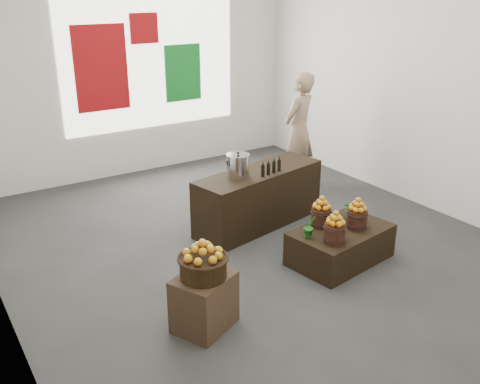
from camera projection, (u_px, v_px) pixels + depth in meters
ground at (247, 243)px, 7.08m from camera, size 7.00×7.00×0.00m
back_wall at (134, 59)px, 9.08m from camera, size 6.00×0.04×4.00m
back_opening at (151, 58)px, 9.22m from camera, size 3.20×0.02×2.40m
deco_red_left at (101, 68)px, 8.79m from camera, size 0.90×0.04×1.40m
deco_green_right at (183, 73)px, 9.62m from camera, size 0.70×0.04×1.00m
deco_red_upper at (144, 28)px, 8.97m from camera, size 0.50×0.04×0.50m
crate at (204, 302)px, 5.26m from camera, size 0.71×0.66×0.57m
wicker_basket at (203, 267)px, 5.12m from camera, size 0.45×0.45×0.21m
apples_in_basket at (203, 249)px, 5.04m from camera, size 0.35×0.35×0.19m
display_table at (340, 245)px, 6.56m from camera, size 1.33×0.93×0.43m
apple_bucket_front_left at (335, 233)px, 6.11m from camera, size 0.25×0.25×0.23m
apples_in_bucket_front_left at (336, 218)px, 6.04m from camera, size 0.18×0.18×0.17m
apple_bucket_front_right at (357, 219)px, 6.48m from camera, size 0.25×0.25×0.23m
apples_in_bucket_front_right at (358, 204)px, 6.40m from camera, size 0.18×0.18×0.17m
apple_bucket_rear at (321, 217)px, 6.53m from camera, size 0.25×0.25×0.23m
apples_in_bucket_rear at (322, 203)px, 6.45m from camera, size 0.18×0.18×0.17m
herb_garnish_right at (352, 209)px, 6.74m from camera, size 0.26×0.23×0.26m
herb_garnish_left at (310, 227)px, 6.23m from camera, size 0.16×0.14×0.27m
counter at (259, 198)px, 7.48m from camera, size 2.05×1.00×0.81m
stock_pot_left at (238, 167)px, 7.02m from camera, size 0.30×0.30×0.30m
oil_cruets at (270, 166)px, 7.16m from camera, size 0.29×0.11×0.22m
shopper at (299, 130)px, 8.78m from camera, size 0.82×0.69×1.91m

